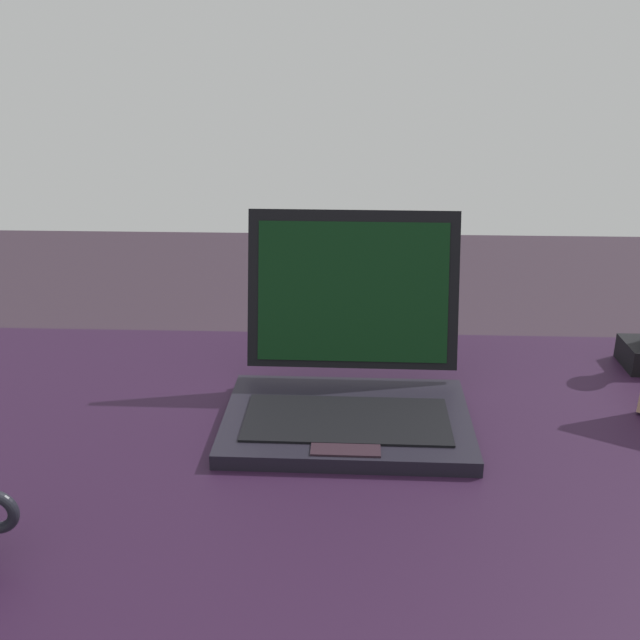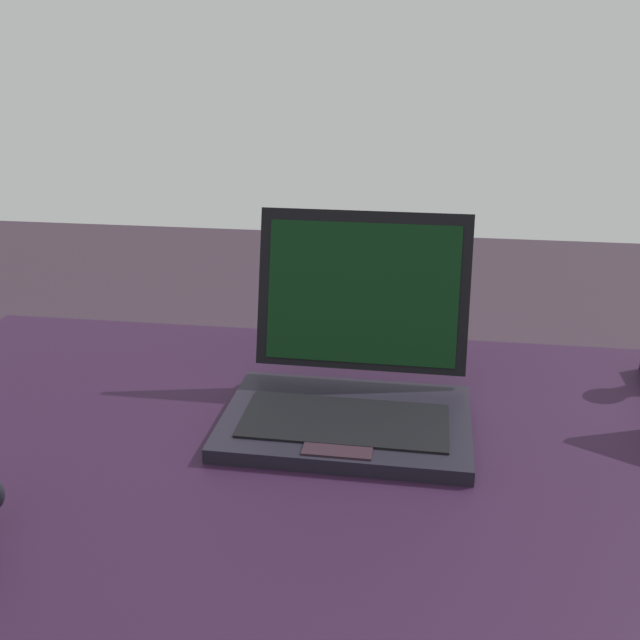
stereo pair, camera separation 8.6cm
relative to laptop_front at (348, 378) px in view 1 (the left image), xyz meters
The scene contains 2 objects.
desk 0.18m from the laptop_front, 87.50° to the right, with size 1.31×0.79×0.74m.
laptop_front is the anchor object (origin of this frame).
Camera 1 is at (-0.01, -0.75, 1.20)m, focal length 41.15 mm.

